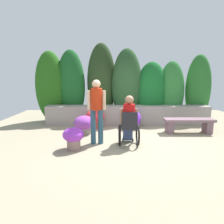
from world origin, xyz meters
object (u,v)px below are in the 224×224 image
person_in_wheelchair (128,122)px  person_standing_companion (96,107)px  stone_bench (188,123)px  flower_pot_purple_near (84,124)px  flower_pot_terracotta_by_wall (73,137)px  flower_pot_small_foreground (133,120)px  flower_pot_red_accent (95,118)px

person_in_wheelchair → person_standing_companion: bearing=170.3°
stone_bench → flower_pot_purple_near: (-3.36, -0.06, -0.00)m
flower_pot_purple_near → flower_pot_terracotta_by_wall: bearing=-93.3°
flower_pot_purple_near → flower_pot_small_foreground: (1.63, 0.59, -0.01)m
flower_pot_purple_near → flower_pot_terracotta_by_wall: 1.38m
stone_bench → person_standing_companion: person_standing_companion is taller
stone_bench → flower_pot_terracotta_by_wall: flower_pot_terracotta_by_wall is taller
stone_bench → person_standing_companion: bearing=-156.4°
flower_pot_purple_near → flower_pot_terracotta_by_wall: (-0.08, -1.37, 0.02)m
person_standing_companion → flower_pot_terracotta_by_wall: 0.97m
person_standing_companion → flower_pot_purple_near: (-0.47, 0.94, -0.69)m
person_in_wheelchair → flower_pot_terracotta_by_wall: (-1.40, -0.32, -0.30)m
flower_pot_red_accent → person_standing_companion: bearing=-83.8°
flower_pot_terracotta_by_wall → flower_pot_small_foreground: 2.60m
flower_pot_terracotta_by_wall → flower_pot_small_foreground: bearing=49.0°
person_in_wheelchair → flower_pot_terracotta_by_wall: size_ratio=2.37×
person_in_wheelchair → flower_pot_red_accent: (-1.03, 1.79, -0.26)m
flower_pot_purple_near → flower_pot_small_foreground: 1.73m
flower_pot_red_accent → flower_pot_purple_near: bearing=-111.6°
person_in_wheelchair → flower_pot_small_foreground: person_in_wheelchair is taller
stone_bench → person_in_wheelchair: 2.34m
stone_bench → person_in_wheelchair: (-2.03, -1.11, 0.31)m
flower_pot_terracotta_by_wall → flower_pot_red_accent: flower_pot_red_accent is taller
flower_pot_purple_near → flower_pot_small_foreground: bearing=19.9°
person_in_wheelchair → flower_pot_red_accent: bearing=117.6°
person_standing_companion → flower_pot_small_foreground: bearing=56.2°
person_standing_companion → flower_pot_purple_near: size_ratio=2.59×
stone_bench → flower_pot_red_accent: bearing=172.0°
stone_bench → flower_pot_purple_near: flower_pot_purple_near is taller
flower_pot_small_foreground → flower_pot_terracotta_by_wall: bearing=-131.0°
flower_pot_red_accent → stone_bench: bearing=-12.5°
person_standing_companion → flower_pot_small_foreground: size_ratio=2.66×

